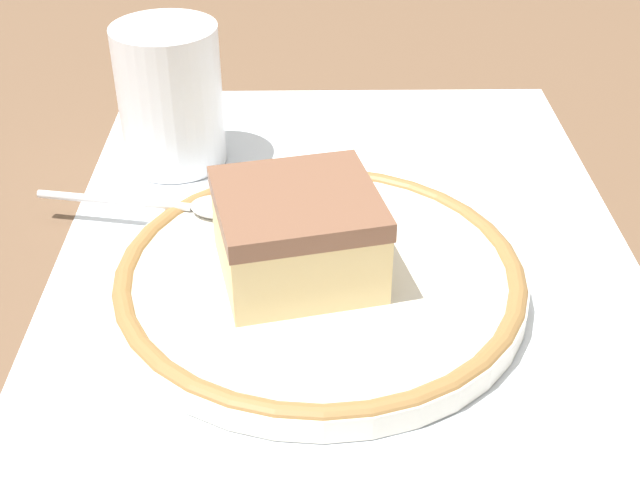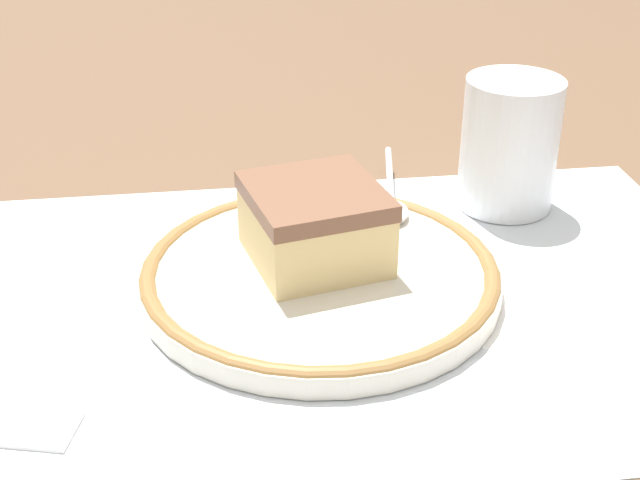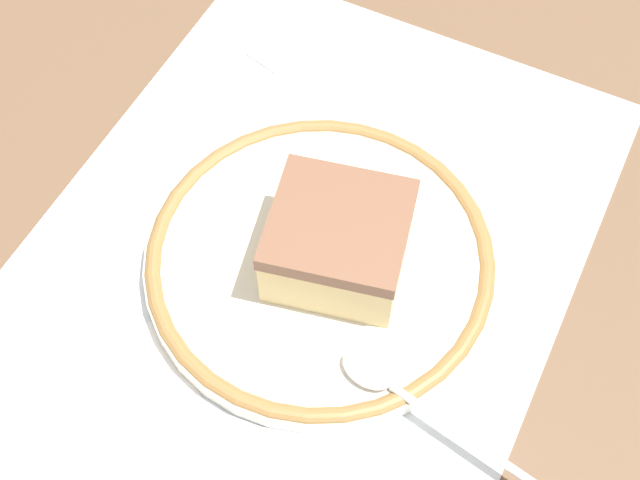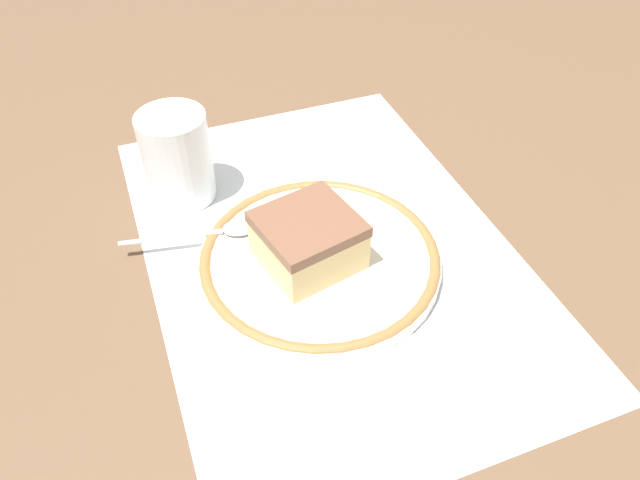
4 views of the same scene
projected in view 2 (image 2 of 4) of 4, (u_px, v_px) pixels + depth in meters
The scene contains 8 objects.
ground_plane at pixel (355, 299), 0.55m from camera, with size 2.40×2.40×0.00m, color brown.
placemat at pixel (355, 298), 0.55m from camera, with size 0.50×0.34×0.00m, color silver.
plate at pixel (320, 275), 0.55m from camera, with size 0.23×0.23×0.02m.
cake_slice at pixel (315, 224), 0.55m from camera, with size 0.10×0.10×0.05m.
spoon at pixel (391, 201), 0.62m from camera, with size 0.04×0.13×0.01m.
cup at pixel (508, 151), 0.64m from camera, with size 0.07×0.07×0.10m.
napkin at pixel (590, 324), 0.52m from camera, with size 0.10×0.11×0.00m, color white.
sugar_packet at pixel (26, 423), 0.44m from camera, with size 0.05×0.03×0.01m, color white.
Camera 2 is at (0.08, 0.45, 0.30)m, focal length 49.09 mm.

